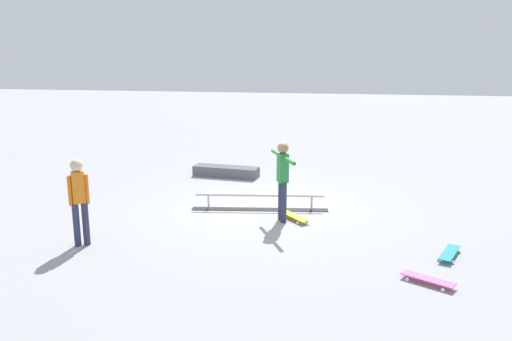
# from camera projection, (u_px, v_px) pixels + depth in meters

# --- Properties ---
(ground_plane) EXTENTS (60.00, 60.00, 0.00)m
(ground_plane) POSITION_uv_depth(u_px,v_px,m) (266.00, 208.00, 11.47)
(ground_plane) COLOR #9E9EA3
(grind_rail) EXTENTS (2.99, 0.62, 0.35)m
(grind_rail) POSITION_uv_depth(u_px,v_px,m) (260.00, 203.00, 11.30)
(grind_rail) COLOR black
(grind_rail) RESTS_ON ground_plane
(skate_ledge) EXTENTS (1.85, 0.69, 0.28)m
(skate_ledge) POSITION_uv_depth(u_px,v_px,m) (226.00, 171.00, 14.24)
(skate_ledge) COLOR #595960
(skate_ledge) RESTS_ON ground_plane
(skater_main) EXTENTS (0.64, 1.22, 1.64)m
(skater_main) POSITION_uv_depth(u_px,v_px,m) (283.00, 176.00, 10.38)
(skater_main) COLOR #2D3351
(skater_main) RESTS_ON ground_plane
(skateboard_main) EXTENTS (0.68, 0.73, 0.09)m
(skateboard_main) POSITION_uv_depth(u_px,v_px,m) (294.00, 216.00, 10.65)
(skateboard_main) COLOR yellow
(skateboard_main) RESTS_ON ground_plane
(bystander_orange_shirt) EXTENTS (0.34, 0.27, 1.58)m
(bystander_orange_shirt) POSITION_uv_depth(u_px,v_px,m) (79.00, 197.00, 9.09)
(bystander_orange_shirt) COLOR #2D3351
(bystander_orange_shirt) RESTS_ON ground_plane
(loose_skateboard_teal) EXTENTS (0.49, 0.82, 0.09)m
(loose_skateboard_teal) POSITION_uv_depth(u_px,v_px,m) (449.00, 253.00, 8.76)
(loose_skateboard_teal) COLOR teal
(loose_skateboard_teal) RESTS_ON ground_plane
(loose_skateboard_pink) EXTENTS (0.79, 0.57, 0.09)m
(loose_skateboard_pink) POSITION_uv_depth(u_px,v_px,m) (428.00, 279.00, 7.76)
(loose_skateboard_pink) COLOR #E05993
(loose_skateboard_pink) RESTS_ON ground_plane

